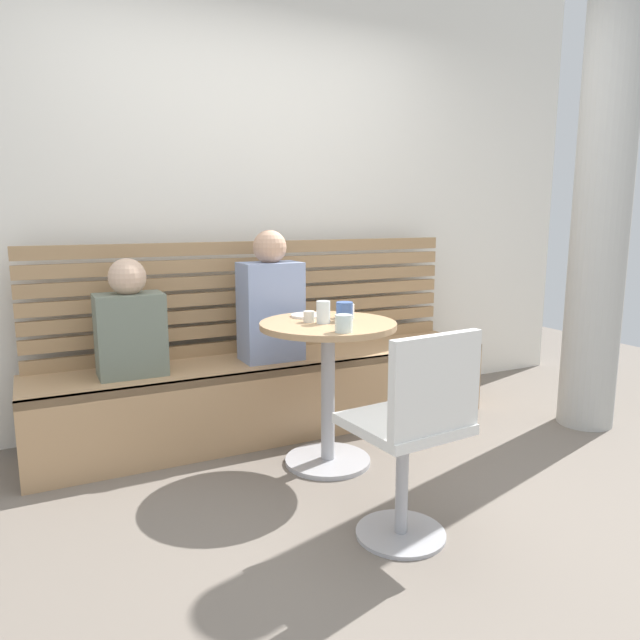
{
  "coord_description": "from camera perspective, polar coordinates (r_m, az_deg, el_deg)",
  "views": [
    {
      "loc": [
        -1.25,
        -1.89,
        1.26
      ],
      "look_at": [
        0.03,
        0.66,
        0.75
      ],
      "focal_mm": 32.84,
      "sensor_mm": 36.0,
      "label": 1
    }
  ],
  "objects": [
    {
      "name": "ground",
      "position": [
        2.59,
        6.23,
        -19.05
      ],
      "size": [
        8.0,
        8.0,
        0.0
      ],
      "primitive_type": "plane",
      "color": "#70665B"
    },
    {
      "name": "back_wall",
      "position": [
        3.75,
        -7.41,
        12.98
      ],
      "size": [
        5.2,
        0.1,
        2.9
      ],
      "primitive_type": "cube",
      "color": "white",
      "rests_on": "ground"
    },
    {
      "name": "concrete_pillar",
      "position": [
        3.8,
        25.88,
        11.27
      ],
      "size": [
        0.32,
        0.32,
        2.8
      ],
      "primitive_type": "cylinder",
      "color": "#B2B2AD",
      "rests_on": "ground"
    },
    {
      "name": "booth_bench",
      "position": [
        3.49,
        -4.52,
        -7.21
      ],
      "size": [
        2.7,
        0.52,
        0.44
      ],
      "color": "tan",
      "rests_on": "ground"
    },
    {
      "name": "booth_backrest",
      "position": [
        3.59,
        -6.1,
        2.38
      ],
      "size": [
        2.65,
        0.04,
        0.67
      ],
      "color": "#A68157",
      "rests_on": "booth_bench"
    },
    {
      "name": "cafe_table",
      "position": [
        2.94,
        0.78,
        -4.45
      ],
      "size": [
        0.68,
        0.68,
        0.74
      ],
      "color": "#ADADB2",
      "rests_on": "ground"
    },
    {
      "name": "white_chair",
      "position": [
        2.27,
        9.18,
        -10.52
      ],
      "size": [
        0.43,
        0.43,
        0.85
      ],
      "color": "#ADADB2",
      "rests_on": "ground"
    },
    {
      "name": "person_adult",
      "position": [
        3.34,
        -4.84,
        1.7
      ],
      "size": [
        0.34,
        0.22,
        0.74
      ],
      "color": "#8C9EC6",
      "rests_on": "booth_bench"
    },
    {
      "name": "person_child_left",
      "position": [
        3.16,
        -18.03,
        -0.43
      ],
      "size": [
        0.34,
        0.22,
        0.61
      ],
      "color": "slate",
      "rests_on": "booth_bench"
    },
    {
      "name": "cup_mug_blue",
      "position": [
        2.92,
        2.4,
        0.84
      ],
      "size": [
        0.08,
        0.08,
        0.09
      ],
      "primitive_type": "cylinder",
      "color": "#3D5B9E",
      "rests_on": "cafe_table"
    },
    {
      "name": "cup_glass_short",
      "position": [
        2.64,
        2.32,
        -0.33
      ],
      "size": [
        0.08,
        0.08,
        0.08
      ],
      "primitive_type": "cylinder",
      "color": "silver",
      "rests_on": "cafe_table"
    },
    {
      "name": "cup_water_clear",
      "position": [
        2.86,
        0.33,
        0.77
      ],
      "size": [
        0.07,
        0.07,
        0.11
      ],
      "primitive_type": "cylinder",
      "color": "white",
      "rests_on": "cafe_table"
    },
    {
      "name": "cup_ceramic_white",
      "position": [
        3.02,
        2.6,
        0.9
      ],
      "size": [
        0.08,
        0.08,
        0.07
      ],
      "primitive_type": "cylinder",
      "color": "white",
      "rests_on": "cafe_table"
    },
    {
      "name": "cup_espresso_small",
      "position": [
        2.89,
        -1.08,
        0.33
      ],
      "size": [
        0.06,
        0.06,
        0.05
      ],
      "primitive_type": "cylinder",
      "color": "silver",
      "rests_on": "cafe_table"
    },
    {
      "name": "plate_small",
      "position": [
        3.05,
        -1.26,
        0.44
      ],
      "size": [
        0.17,
        0.17,
        0.01
      ],
      "primitive_type": "cylinder",
      "color": "white",
      "rests_on": "cafe_table"
    }
  ]
}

